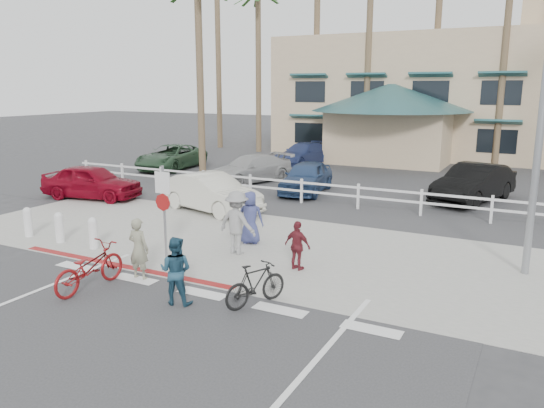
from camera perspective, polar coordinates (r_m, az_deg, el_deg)
The scene contains 34 objects.
ground at distance 11.98m, azimuth -9.18°, elevation -10.48°, with size 140.00×140.00×0.00m, color #333335.
bike_path at distance 10.60m, azimuth -15.82°, elevation -13.98°, with size 12.00×16.00×0.01m, color #333335.
sidewalk_plaza at distance 15.58m, azimuth 0.74°, elevation -4.82°, with size 22.00×7.00×0.01m, color gray.
cross_street at distance 19.10m, azimuth 6.16°, elevation -1.62°, with size 40.00×5.00×0.01m, color #333335.
parking_lot at distance 27.99m, azimuth 13.32°, elevation 2.63°, with size 50.00×16.00×0.01m, color #333335.
curb_red at distance 14.66m, azimuth -15.87°, elevation -6.41°, with size 7.00×0.25×0.02m, color maroon.
rail_fence at distance 20.67m, azimuth 9.52°, elevation 0.77°, with size 29.40×0.16×1.00m, color silver, non-canonical shape.
building at distance 40.06m, azimuth 21.38°, elevation 13.12°, with size 28.00×16.00×11.30m, color #C8AD88, non-canonical shape.
sign_post at distance 14.55m, azimuth -11.51°, elevation -0.43°, with size 0.50×0.10×2.90m, color gray, non-canonical shape.
bollard_0 at distance 16.30m, azimuth -18.67°, elevation -2.99°, with size 0.26×0.26×0.95m, color silver, non-canonical shape.
bollard_1 at distance 17.31m, azimuth -21.90°, elevation -2.35°, with size 0.26×0.26×0.95m, color silver, non-canonical shape.
bollard_2 at distance 18.38m, azimuth -24.76°, elevation -1.77°, with size 0.26×0.26×0.95m, color silver, non-canonical shape.
streetlight_0 at distance 14.28m, azimuth 27.25°, elevation 10.57°, with size 0.60×2.00×9.00m, color gray, non-canonical shape.
palm_0 at distance 41.62m, azimuth -5.82°, elevation 16.39°, with size 4.00×4.00×15.00m, color #24501F, non-canonical shape.
palm_1 at distance 38.65m, azimuth -1.48°, elevation 15.27°, with size 4.00×4.00×13.00m, color #24501F, non-canonical shape.
palm_2 at distance 37.90m, azimuth 4.83°, elevation 17.56°, with size 4.00×4.00×16.00m, color #24501F, non-canonical shape.
palm_3 at distance 35.51m, azimuth 10.35°, elevation 16.13°, with size 4.00×4.00×14.00m, color #24501F, non-canonical shape.
palm_4 at distance 35.53m, azimuth 17.32°, elevation 16.59°, with size 4.00×4.00×15.00m, color #24501F, non-canonical shape.
palm_5 at distance 33.93m, azimuth 23.75°, elevation 14.63°, with size 4.00×4.00×13.00m, color #24501F, non-canonical shape.
palm_10 at distance 29.08m, azimuth -7.80°, elevation 15.08°, with size 4.00×4.00×12.00m, color #24501F, non-canonical shape.
bike_red at distance 13.12m, azimuth -19.05°, elevation -6.46°, with size 0.71×2.03×1.07m, color maroon.
rider_red at distance 13.40m, azimuth -14.15°, elevation -4.69°, with size 0.56×0.37×1.54m, color gray.
bike_black at distance 11.56m, azimuth -1.77°, elevation -8.62°, with size 0.45×1.59×0.96m, color black.
rider_black at distance 11.73m, azimuth -10.31°, elevation -7.06°, with size 0.73×0.57×1.51m, color navy.
pedestrian_a at distance 14.93m, azimuth -3.78°, elevation -2.01°, with size 1.17×0.67×1.81m, color gray.
pedestrian_child at distance 13.65m, azimuth 2.77°, elevation -4.52°, with size 0.76×0.32×1.30m, color maroon.
pedestrian_b at distance 15.91m, azimuth -2.35°, elevation -1.47°, with size 0.79×0.51×1.61m, color navy.
car_white_sedan at distance 20.17m, azimuth -6.59°, elevation 1.21°, with size 1.53×4.38×1.44m, color beige.
car_red_compact at distance 23.64m, azimuth -18.83°, elevation 2.29°, with size 1.71×4.24×1.45m, color maroon.
lot_car_0 at distance 31.04m, azimuth -10.77°, elevation 4.99°, with size 2.31×5.01×1.39m, color #29472D.
lot_car_1 at distance 26.29m, azimuth -2.35°, elevation 3.81°, with size 1.87×4.60×1.34m, color #9D9D9D.
lot_car_2 at distance 23.65m, azimuth 3.73°, elevation 2.91°, with size 1.67×4.16×1.42m, color navy.
lot_car_3 at distance 23.22m, azimuth 20.88°, elevation 2.10°, with size 1.64×4.72×1.55m, color black.
lot_car_4 at distance 32.31m, azimuth 3.37°, elevation 5.41°, with size 1.84×4.52×1.31m, color navy.
Camera 1 is at (6.69, -8.78, 4.65)m, focal length 35.00 mm.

